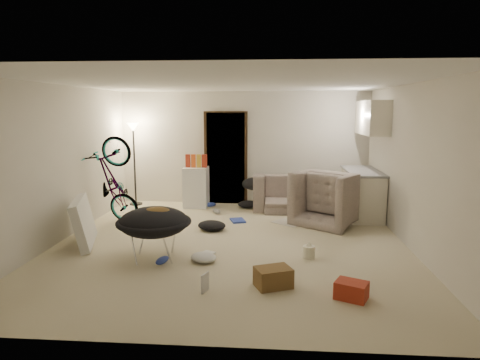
# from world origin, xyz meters

# --- Properties ---
(floor) EXTENTS (5.50, 6.00, 0.02)m
(floor) POSITION_xyz_m (0.00, 0.00, -0.01)
(floor) COLOR beige
(floor) RESTS_ON ground
(ceiling) EXTENTS (5.50, 6.00, 0.02)m
(ceiling) POSITION_xyz_m (0.00, 0.00, 2.51)
(ceiling) COLOR white
(ceiling) RESTS_ON wall_back
(wall_back) EXTENTS (5.50, 0.02, 2.50)m
(wall_back) POSITION_xyz_m (0.00, 3.01, 1.25)
(wall_back) COLOR silver
(wall_back) RESTS_ON floor
(wall_front) EXTENTS (5.50, 0.02, 2.50)m
(wall_front) POSITION_xyz_m (0.00, -3.01, 1.25)
(wall_front) COLOR silver
(wall_front) RESTS_ON floor
(wall_left) EXTENTS (0.02, 6.00, 2.50)m
(wall_left) POSITION_xyz_m (-2.76, 0.00, 1.25)
(wall_left) COLOR silver
(wall_left) RESTS_ON floor
(wall_right) EXTENTS (0.02, 6.00, 2.50)m
(wall_right) POSITION_xyz_m (2.76, 0.00, 1.25)
(wall_right) COLOR silver
(wall_right) RESTS_ON floor
(doorway) EXTENTS (0.85, 0.10, 2.04)m
(doorway) POSITION_xyz_m (-0.40, 2.97, 1.02)
(doorway) COLOR black
(doorway) RESTS_ON floor
(door_trim) EXTENTS (0.97, 0.04, 2.10)m
(door_trim) POSITION_xyz_m (-0.40, 2.94, 1.02)
(door_trim) COLOR #322111
(door_trim) RESTS_ON floor
(floor_lamp) EXTENTS (0.28, 0.28, 1.81)m
(floor_lamp) POSITION_xyz_m (-2.40, 2.65, 1.31)
(floor_lamp) COLOR black
(floor_lamp) RESTS_ON floor
(kitchen_counter) EXTENTS (0.60, 1.50, 0.88)m
(kitchen_counter) POSITION_xyz_m (2.43, 2.00, 0.44)
(kitchen_counter) COLOR #EDE6CE
(kitchen_counter) RESTS_ON floor
(counter_top) EXTENTS (0.64, 1.54, 0.04)m
(counter_top) POSITION_xyz_m (2.43, 2.00, 0.90)
(counter_top) COLOR gray
(counter_top) RESTS_ON kitchen_counter
(kitchen_uppers) EXTENTS (0.38, 1.40, 0.65)m
(kitchen_uppers) POSITION_xyz_m (2.56, 2.00, 1.95)
(kitchen_uppers) COLOR #EDE6CE
(kitchen_uppers) RESTS_ON wall_right
(sofa) EXTENTS (2.01, 0.86, 0.58)m
(sofa) POSITION_xyz_m (1.23, 2.45, 0.29)
(sofa) COLOR #394139
(sofa) RESTS_ON floor
(armchair) EXTENTS (1.48, 1.45, 0.73)m
(armchair) POSITION_xyz_m (1.80, 1.45, 0.36)
(armchair) COLOR #394139
(armchair) RESTS_ON floor
(bicycle) EXTENTS (1.75, 0.95, 0.96)m
(bicycle) POSITION_xyz_m (-2.30, 1.09, 0.44)
(bicycle) COLOR black
(bicycle) RESTS_ON floor
(book_asset) EXTENTS (0.28, 0.24, 0.02)m
(book_asset) POSITION_xyz_m (-0.15, -1.92, 0.01)
(book_asset) COLOR #9F2B17
(book_asset) RESTS_ON floor
(mini_fridge) EXTENTS (0.52, 0.52, 0.87)m
(mini_fridge) POSITION_xyz_m (-1.01, 2.55, 0.43)
(mini_fridge) COLOR white
(mini_fridge) RESTS_ON floor
(snack_box_0) EXTENTS (0.10, 0.07, 0.30)m
(snack_box_0) POSITION_xyz_m (-1.18, 2.55, 1.00)
(snack_box_0) COLOR #9F2B17
(snack_box_0) RESTS_ON mini_fridge
(snack_box_1) EXTENTS (0.11, 0.09, 0.30)m
(snack_box_1) POSITION_xyz_m (-1.06, 2.55, 1.00)
(snack_box_1) COLOR #D7501A
(snack_box_1) RESTS_ON mini_fridge
(snack_box_2) EXTENTS (0.11, 0.08, 0.30)m
(snack_box_2) POSITION_xyz_m (-0.94, 2.55, 1.00)
(snack_box_2) COLOR gold
(snack_box_2) RESTS_ON mini_fridge
(snack_box_3) EXTENTS (0.11, 0.09, 0.30)m
(snack_box_3) POSITION_xyz_m (-0.82, 2.55, 1.00)
(snack_box_3) COLOR #9F2B17
(snack_box_3) RESTS_ON mini_fridge
(saucer_chair) EXTENTS (1.05, 1.05, 0.75)m
(saucer_chair) POSITION_xyz_m (-1.01, -0.79, 0.44)
(saucer_chair) COLOR silver
(saucer_chair) RESTS_ON floor
(hoodie) EXTENTS (0.53, 0.47, 0.22)m
(hoodie) POSITION_xyz_m (-0.96, -0.82, 0.65)
(hoodie) COLOR #513A1B
(hoodie) RESTS_ON saucer_chair
(sofa_drape) EXTENTS (0.59, 0.50, 0.28)m
(sofa_drape) POSITION_xyz_m (0.28, 2.45, 0.54)
(sofa_drape) COLOR black
(sofa_drape) RESTS_ON sofa
(tv_box) EXTENTS (0.60, 1.14, 0.74)m
(tv_box) POSITION_xyz_m (-2.30, -0.22, 0.37)
(tv_box) COLOR silver
(tv_box) RESTS_ON floor
(drink_case_a) EXTENTS (0.50, 0.44, 0.24)m
(drink_case_a) POSITION_xyz_m (0.67, -1.64, 0.12)
(drink_case_a) COLOR brown
(drink_case_a) RESTS_ON floor
(drink_case_b) EXTENTS (0.42, 0.38, 0.20)m
(drink_case_b) POSITION_xyz_m (1.55, -1.90, 0.10)
(drink_case_b) COLOR #9F2B17
(drink_case_b) RESTS_ON floor
(juicer) EXTENTS (0.17, 0.17, 0.25)m
(juicer) POSITION_xyz_m (1.19, -0.57, 0.10)
(juicer) COLOR white
(juicer) RESTS_ON floor
(newspaper) EXTENTS (0.69, 0.68, 0.01)m
(newspaper) POSITION_xyz_m (0.96, 1.34, 0.00)
(newspaper) COLOR beige
(newspaper) RESTS_ON floor
(book_blue) EXTENTS (0.34, 0.40, 0.03)m
(book_blue) POSITION_xyz_m (-0.00, 1.36, 0.02)
(book_blue) COLOR #2E43A8
(book_blue) RESTS_ON floor
(book_white) EXTENTS (0.27, 0.29, 0.02)m
(book_white) POSITION_xyz_m (-0.31, -0.55, 0.01)
(book_white) COLOR silver
(book_white) RESTS_ON floor
(shoe_0) EXTENTS (0.28, 0.23, 0.10)m
(shoe_0) POSITION_xyz_m (-0.70, 2.55, 0.05)
(shoe_0) COLOR #2E43A8
(shoe_0) RESTS_ON floor
(shoe_1) EXTENTS (0.24, 0.30, 0.10)m
(shoe_1) POSITION_xyz_m (-0.48, 1.91, 0.05)
(shoe_1) COLOR slate
(shoe_1) RESTS_ON floor
(shoe_2) EXTENTS (0.20, 0.29, 0.10)m
(shoe_2) POSITION_xyz_m (-0.86, -0.98, 0.05)
(shoe_2) COLOR #2E43A8
(shoe_2) RESTS_ON floor
(clothes_lump_a) EXTENTS (0.61, 0.56, 0.16)m
(clothes_lump_a) POSITION_xyz_m (-0.41, 0.75, 0.08)
(clothes_lump_a) COLOR black
(clothes_lump_a) RESTS_ON floor
(clothes_lump_b) EXTENTS (0.55, 0.50, 0.14)m
(clothes_lump_b) POSITION_xyz_m (0.14, 2.55, 0.07)
(clothes_lump_b) COLOR black
(clothes_lump_b) RESTS_ON floor
(clothes_lump_c) EXTENTS (0.51, 0.50, 0.12)m
(clothes_lump_c) POSITION_xyz_m (-0.30, -0.84, 0.06)
(clothes_lump_c) COLOR silver
(clothes_lump_c) RESTS_ON floor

